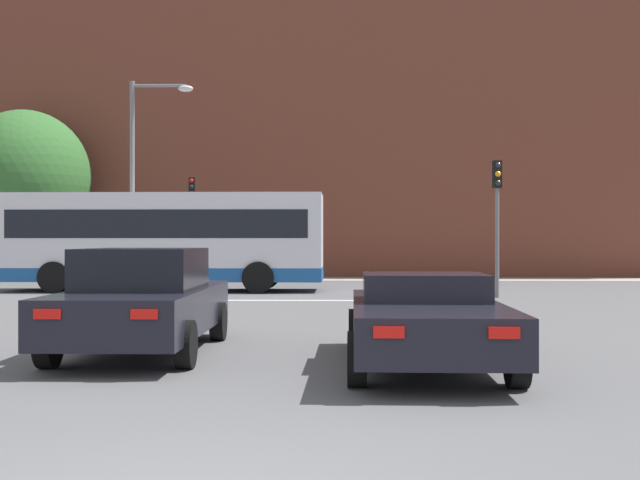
{
  "coord_description": "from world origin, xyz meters",
  "views": [
    {
      "loc": [
        1.09,
        -4.78,
        1.69
      ],
      "look_at": [
        0.28,
        23.51,
        1.68
      ],
      "focal_mm": 45.0,
      "sensor_mm": 36.0,
      "label": 1
    }
  ],
  "objects_px": {
    "car_saloon_left": "(143,300)",
    "traffic_light_near_right": "(497,205)",
    "car_roadster_right": "(425,318)",
    "traffic_light_far_left": "(192,211)",
    "pedestrian_waiting": "(180,257)",
    "bus_crossing_lead": "(164,239)",
    "street_lamp_junction": "(143,162)"
  },
  "relations": [
    {
      "from": "car_saloon_left",
      "to": "traffic_light_near_right",
      "type": "bearing_deg",
      "value": 56.6
    },
    {
      "from": "traffic_light_far_left",
      "to": "traffic_light_near_right",
      "type": "relative_size",
      "value": 1.07
    },
    {
      "from": "traffic_light_near_right",
      "to": "pedestrian_waiting",
      "type": "xyz_separation_m",
      "value": [
        -11.51,
        11.03,
        -1.74
      ]
    },
    {
      "from": "bus_crossing_lead",
      "to": "street_lamp_junction",
      "type": "distance_m",
      "value": 2.62
    },
    {
      "from": "car_roadster_right",
      "to": "street_lamp_junction",
      "type": "distance_m",
      "value": 17.7
    },
    {
      "from": "bus_crossing_lead",
      "to": "pedestrian_waiting",
      "type": "height_order",
      "value": "bus_crossing_lead"
    },
    {
      "from": "car_saloon_left",
      "to": "bus_crossing_lead",
      "type": "relative_size",
      "value": 0.46
    },
    {
      "from": "car_saloon_left",
      "to": "car_roadster_right",
      "type": "relative_size",
      "value": 0.99
    },
    {
      "from": "traffic_light_far_left",
      "to": "street_lamp_junction",
      "type": "relative_size",
      "value": 0.62
    },
    {
      "from": "pedestrian_waiting",
      "to": "traffic_light_far_left",
      "type": "bearing_deg",
      "value": -37.16
    },
    {
      "from": "car_roadster_right",
      "to": "bus_crossing_lead",
      "type": "height_order",
      "value": "bus_crossing_lead"
    },
    {
      "from": "traffic_light_near_right",
      "to": "pedestrian_waiting",
      "type": "height_order",
      "value": "traffic_light_near_right"
    },
    {
      "from": "traffic_light_far_left",
      "to": "street_lamp_junction",
      "type": "bearing_deg",
      "value": -92.66
    },
    {
      "from": "bus_crossing_lead",
      "to": "traffic_light_near_right",
      "type": "height_order",
      "value": "traffic_light_near_right"
    },
    {
      "from": "traffic_light_near_right",
      "to": "traffic_light_far_left",
      "type": "bearing_deg",
      "value": 138.0
    },
    {
      "from": "street_lamp_junction",
      "to": "pedestrian_waiting",
      "type": "bearing_deg",
      "value": 93.13
    },
    {
      "from": "car_roadster_right",
      "to": "street_lamp_junction",
      "type": "xyz_separation_m",
      "value": [
        -7.66,
        15.54,
        3.6
      ]
    },
    {
      "from": "car_roadster_right",
      "to": "traffic_light_far_left",
      "type": "relative_size",
      "value": 1.13
    },
    {
      "from": "car_saloon_left",
      "to": "traffic_light_near_right",
      "type": "xyz_separation_m",
      "value": [
        7.45,
        11.53,
        1.91
      ]
    },
    {
      "from": "car_saloon_left",
      "to": "traffic_light_far_left",
      "type": "distance_m",
      "value": 21.56
    },
    {
      "from": "car_roadster_right",
      "to": "traffic_light_near_right",
      "type": "height_order",
      "value": "traffic_light_near_right"
    },
    {
      "from": "bus_crossing_lead",
      "to": "traffic_light_near_right",
      "type": "bearing_deg",
      "value": 74.61
    },
    {
      "from": "car_saloon_left",
      "to": "traffic_light_near_right",
      "type": "height_order",
      "value": "traffic_light_near_right"
    },
    {
      "from": "street_lamp_junction",
      "to": "pedestrian_waiting",
      "type": "distance_m",
      "value": 8.87
    },
    {
      "from": "car_roadster_right",
      "to": "street_lamp_junction",
      "type": "relative_size",
      "value": 0.7
    },
    {
      "from": "street_lamp_junction",
      "to": "pedestrian_waiting",
      "type": "relative_size",
      "value": 4.25
    },
    {
      "from": "car_saloon_left",
      "to": "bus_crossing_lead",
      "type": "xyz_separation_m",
      "value": [
        -2.92,
        14.39,
        0.93
      ]
    },
    {
      "from": "bus_crossing_lead",
      "to": "traffic_light_far_left",
      "type": "xyz_separation_m",
      "value": [
        -0.37,
        6.82,
        1.16
      ]
    },
    {
      "from": "car_roadster_right",
      "to": "traffic_light_far_left",
      "type": "height_order",
      "value": "traffic_light_far_left"
    },
    {
      "from": "traffic_light_far_left",
      "to": "traffic_light_near_right",
      "type": "height_order",
      "value": "traffic_light_far_left"
    },
    {
      "from": "car_saloon_left",
      "to": "street_lamp_junction",
      "type": "height_order",
      "value": "street_lamp_junction"
    },
    {
      "from": "pedestrian_waiting",
      "to": "bus_crossing_lead",
      "type": "bearing_deg",
      "value": -58.66
    }
  ]
}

